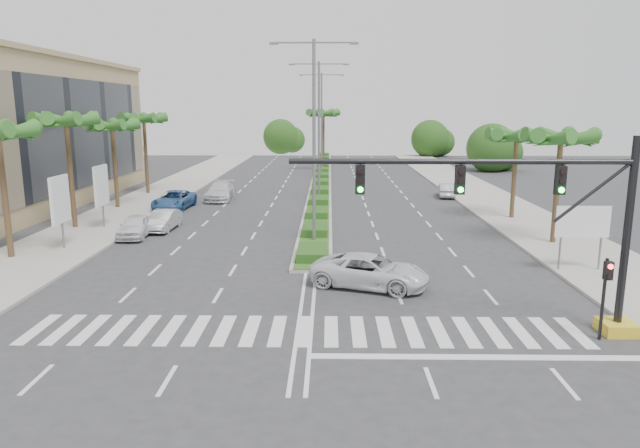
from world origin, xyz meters
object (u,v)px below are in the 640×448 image
object	(u,v)px
car_parked_d	(220,191)
car_parked_c	(174,200)
car_right	(446,190)
car_parked_a	(136,226)
car_crossing	(370,271)
car_parked_b	(163,220)

from	to	relation	value
car_parked_d	car_parked_c	bearing A→B (deg)	-122.88
car_parked_d	car_right	bearing A→B (deg)	4.11
car_parked_a	car_parked_d	bearing A→B (deg)	76.97
car_parked_a	car_parked_d	world-z (taller)	car_parked_d
car_crossing	car_right	distance (m)	28.74
car_parked_d	car_parked_a	bearing A→B (deg)	-101.10
car_parked_a	car_parked_c	bearing A→B (deg)	88.43
car_parked_a	car_right	world-z (taller)	car_parked_a
car_right	car_parked_c	bearing A→B (deg)	22.74
car_crossing	car_right	world-z (taller)	car_crossing
car_parked_b	car_right	bearing A→B (deg)	36.63
car_parked_a	car_crossing	bearing A→B (deg)	-38.77
car_crossing	car_right	xyz separation A→B (m)	(8.99, 27.30, -0.11)
car_parked_d	car_right	size ratio (longest dim) A/B	1.37
car_parked_b	car_crossing	bearing A→B (deg)	-40.68
car_crossing	car_parked_b	bearing A→B (deg)	66.47
car_parked_d	car_crossing	world-z (taller)	car_parked_d
car_parked_c	car_crossing	xyz separation A→B (m)	(14.61, -20.54, 0.01)
car_parked_a	car_parked_c	distance (m)	10.39
car_parked_c	car_parked_d	distance (m)	5.57
car_parked_b	car_parked_d	bearing A→B (deg)	86.28
car_parked_a	car_parked_b	xyz separation A→B (m)	(1.16, 2.17, -0.03)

